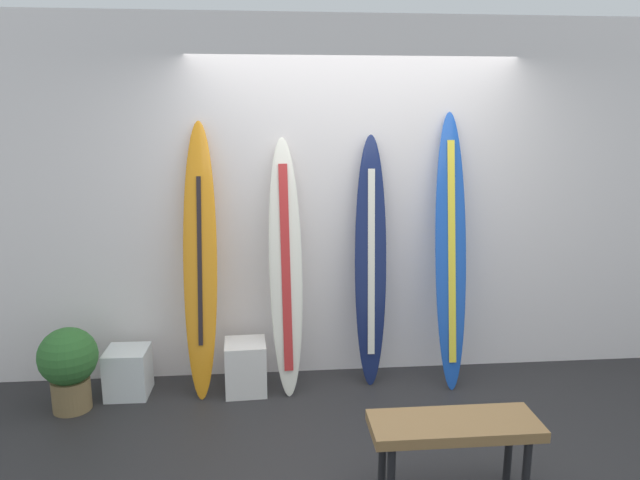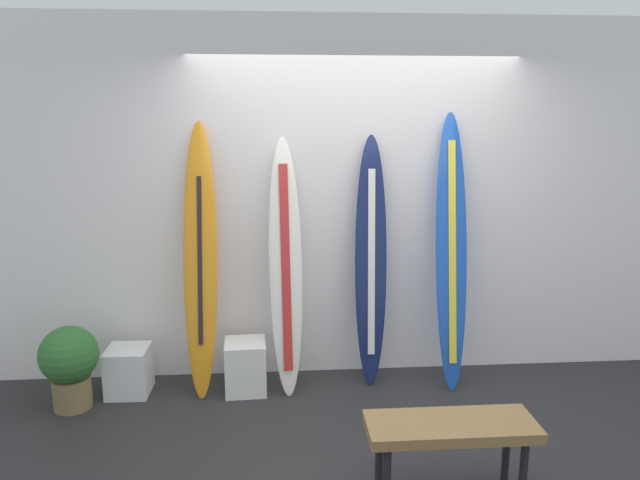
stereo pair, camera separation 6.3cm
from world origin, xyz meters
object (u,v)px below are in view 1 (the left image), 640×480
bench (454,431)px  surfboard_cobalt (451,254)px  surfboard_navy (371,264)px  surfboard_ivory (286,269)px  display_block_left (246,367)px  potted_plant (69,364)px  surfboard_sunset (200,261)px  display_block_center (128,372)px

bench → surfboard_cobalt: bearing=74.4°
surfboard_navy → surfboard_cobalt: (0.61, -0.06, 0.08)m
surfboard_ivory → display_block_left: size_ratio=4.82×
display_block_left → potted_plant: 1.25m
surfboard_cobalt → display_block_left: (-1.57, -0.07, -0.83)m
surfboard_sunset → surfboard_navy: size_ratio=1.05×
surfboard_ivory → display_block_left: surfboard_ivory is taller
potted_plant → surfboard_navy: bearing=7.7°
bench → potted_plant: bearing=153.7°
display_block_center → display_block_left: bearing=-1.9°
surfboard_ivory → potted_plant: 1.67m
surfboard_cobalt → bench: 1.62m
display_block_left → surfboard_navy: bearing=7.5°
surfboard_ivory → surfboard_cobalt: 1.26m
display_block_center → potted_plant: potted_plant is taller
surfboard_sunset → potted_plant: bearing=-165.2°
display_block_left → potted_plant: (-1.23, -0.17, 0.15)m
surfboard_navy → display_block_center: size_ratio=5.38×
surfboard_ivory → potted_plant: bearing=-171.5°
surfboard_sunset → surfboard_navy: (1.28, 0.05, -0.07)m
surfboard_cobalt → display_block_left: 1.78m
display_block_left → bench: bench is taller
surfboard_sunset → display_block_left: size_ratio=5.13×
surfboard_sunset → bench: (1.49, -1.43, -0.62)m
surfboard_ivory → surfboard_sunset: bearing=179.0°
potted_plant → bench: (2.41, -1.19, 0.05)m
surfboard_sunset → surfboard_navy: 1.28m
display_block_left → bench: 1.81m
potted_plant → display_block_center: bearing=29.4°
display_block_center → potted_plant: bearing=-150.6°
display_block_left → display_block_center: display_block_left is taller
surfboard_cobalt → potted_plant: surfboard_cobalt is taller
surfboard_cobalt → potted_plant: bearing=-175.1°
surfboard_sunset → bench: surfboard_sunset is taller
surfboard_sunset → display_block_center: bearing=-175.6°
surfboard_sunset → surfboard_ivory: (0.63, -0.01, -0.08)m
surfboard_cobalt → surfboard_ivory: bearing=-179.7°
surfboard_sunset → surfboard_navy: surfboard_sunset is taller
surfboard_navy → potted_plant: (-2.20, -0.30, -0.60)m
surfboard_sunset → surfboard_cobalt: 1.89m
surfboard_navy → surfboard_cobalt: surfboard_cobalt is taller
surfboard_sunset → surfboard_ivory: size_ratio=1.06×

